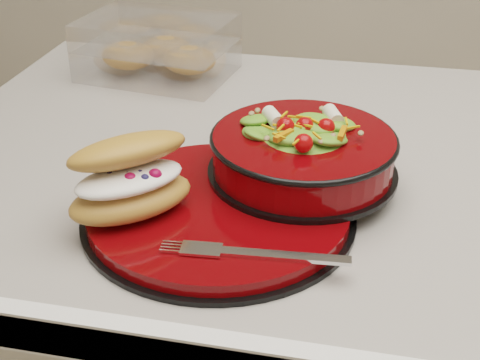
% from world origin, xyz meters
% --- Properties ---
extents(dinner_plate, '(0.30, 0.30, 0.02)m').
position_xyz_m(dinner_plate, '(-0.18, -0.17, 0.91)').
color(dinner_plate, black).
rests_on(dinner_plate, island_counter).
extents(salad_bowl, '(0.22, 0.22, 0.09)m').
position_xyz_m(salad_bowl, '(-0.10, -0.09, 0.95)').
color(salad_bowl, black).
rests_on(salad_bowl, dinner_plate).
extents(croissant, '(0.15, 0.16, 0.08)m').
position_xyz_m(croissant, '(-0.27, -0.21, 0.96)').
color(croissant, '#C8813D').
rests_on(croissant, dinner_plate).
extents(fork, '(0.17, 0.03, 0.00)m').
position_xyz_m(fork, '(-0.12, -0.26, 0.92)').
color(fork, silver).
rests_on(fork, dinner_plate).
extents(pastry_box, '(0.26, 0.20, 0.09)m').
position_xyz_m(pastry_box, '(-0.39, 0.24, 0.94)').
color(pastry_box, white).
rests_on(pastry_box, island_counter).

